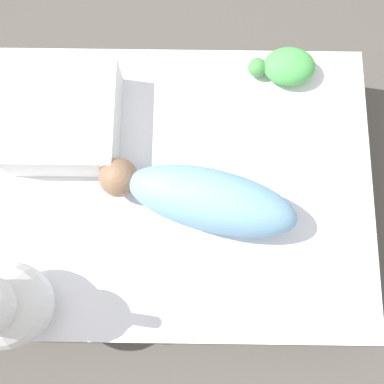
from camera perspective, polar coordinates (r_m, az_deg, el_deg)
name	(u,v)px	position (r m, az deg, el deg)	size (l,w,h in m)	color
ground_plane	(176,201)	(1.45, -2.03, -1.14)	(12.00, 12.00, 0.00)	#514C47
bed_mattress	(175,194)	(1.35, -2.19, -0.21)	(1.11, 0.84, 0.21)	white
swaddled_baby	(204,199)	(1.15, 1.53, -0.89)	(0.53, 0.26, 0.17)	#7FB7E5
pillow	(63,118)	(1.30, -16.06, 9.00)	(0.30, 0.30, 0.12)	white
bunny_plush	(4,306)	(1.16, -22.79, -13.15)	(0.21, 0.21, 0.40)	white
turtle_plush	(286,67)	(1.36, 11.85, 15.33)	(0.19, 0.11, 0.08)	#51B756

